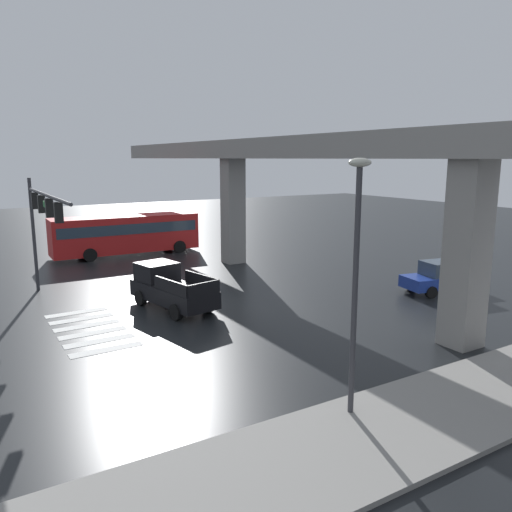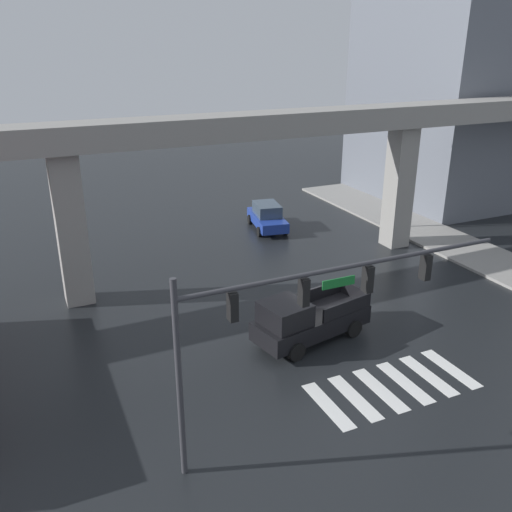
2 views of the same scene
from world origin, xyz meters
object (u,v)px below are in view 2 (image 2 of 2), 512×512
(pickup_truck, at_px, (306,320))
(street_lamp_mid_block, at_px, (403,161))
(traffic_signal_mast, at_px, (299,306))
(sedan_blue, at_px, (267,217))

(pickup_truck, relative_size, street_lamp_mid_block, 0.74)
(pickup_truck, bearing_deg, traffic_signal_mast, -122.63)
(traffic_signal_mast, bearing_deg, sedan_blue, 66.80)
(sedan_blue, xyz_separation_m, traffic_signal_mast, (-8.12, -18.95, 3.82))
(sedan_blue, height_order, street_lamp_mid_block, street_lamp_mid_block)
(pickup_truck, height_order, street_lamp_mid_block, street_lamp_mid_block)
(pickup_truck, xyz_separation_m, sedan_blue, (4.86, 13.86, -0.14))
(pickup_truck, distance_m, traffic_signal_mast, 7.08)
(traffic_signal_mast, relative_size, street_lamp_mid_block, 1.50)
(pickup_truck, xyz_separation_m, street_lamp_mid_block, (12.71, 10.24, 3.57))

